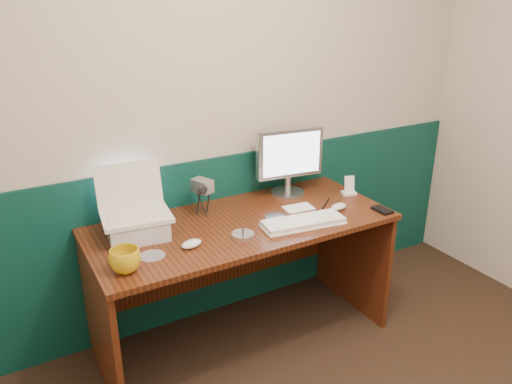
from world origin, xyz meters
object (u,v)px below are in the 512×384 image
keyboard (303,222)px  camcorder (203,199)px  desk (243,283)px  laptop (134,192)px  monitor (288,162)px  mug (125,260)px

keyboard → camcorder: camcorder is taller
desk → keyboard: keyboard is taller
laptop → monitor: 0.96m
laptop → monitor: monitor is taller
monitor → keyboard: size_ratio=0.93×
desk → mug: (-0.68, -0.20, 0.43)m
laptop → monitor: (0.95, 0.11, -0.03)m
mug → camcorder: 0.66m
desk → mug: mug is taller
desk → monitor: monitor is taller
keyboard → camcorder: size_ratio=2.37×
monitor → keyboard: monitor is taller
desk → keyboard: bearing=-36.3°
desk → laptop: 0.81m
desk → mug: 0.82m
laptop → camcorder: laptop is taller
mug → camcorder: bearing=35.7°
keyboard → camcorder: (-0.40, 0.38, 0.08)m
laptop → keyboard: 0.87m
laptop → mug: 0.38m
mug → camcorder: (0.54, 0.39, 0.04)m
desk → keyboard: 0.50m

